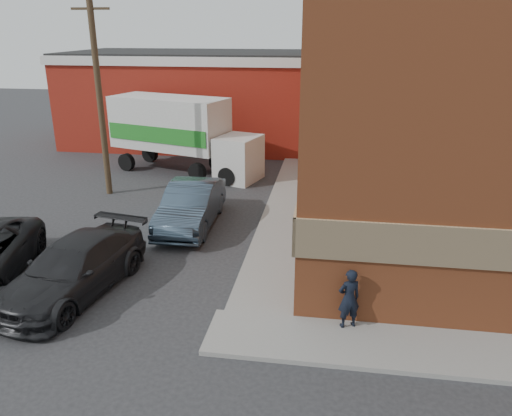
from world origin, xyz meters
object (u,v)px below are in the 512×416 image
at_px(brick_building, 505,94).
at_px(utility_pole, 98,85).
at_px(suv_b, 74,268).
at_px(man, 349,298).
at_px(sedan, 191,205).
at_px(warehouse, 202,98).
at_px(box_truck, 182,130).

relative_size(brick_building, utility_pole, 2.03).
bearing_deg(suv_b, man, 4.28).
height_order(brick_building, utility_pole, brick_building).
bearing_deg(sedan, man, -48.75).
distance_m(utility_pole, man, 14.40).
relative_size(utility_pole, man, 5.85).
height_order(warehouse, sedan, warehouse).
bearing_deg(warehouse, utility_pole, -97.77).
height_order(sedan, suv_b, sedan).
xyz_separation_m(warehouse, utility_pole, (-1.50, -11.00, 1.93)).
distance_m(brick_building, sedan, 12.35).
bearing_deg(man, brick_building, -144.97).
distance_m(brick_building, warehouse, 18.30).
bearing_deg(warehouse, suv_b, -86.02).
xyz_separation_m(brick_building, suv_b, (-13.14, -8.50, -3.94)).
bearing_deg(brick_building, suv_b, -147.11).
bearing_deg(suv_b, utility_pole, 118.58).
height_order(brick_building, box_truck, brick_building).
height_order(utility_pole, box_truck, utility_pole).
distance_m(utility_pole, sedan, 6.90).
height_order(utility_pole, sedan, utility_pole).
relative_size(sedan, box_truck, 0.62).
bearing_deg(sedan, brick_building, 14.06).
xyz_separation_m(utility_pole, box_truck, (2.34, 3.79, -2.58)).
height_order(sedan, box_truck, box_truck).
bearing_deg(suv_b, warehouse, 103.99).
relative_size(brick_building, sedan, 3.72).
xyz_separation_m(brick_building, sedan, (-11.30, -3.16, -3.87)).
bearing_deg(utility_pole, warehouse, 82.23).
xyz_separation_m(warehouse, suv_b, (1.36, -19.50, -2.07)).
height_order(warehouse, utility_pole, utility_pole).
bearing_deg(warehouse, brick_building, -37.20).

